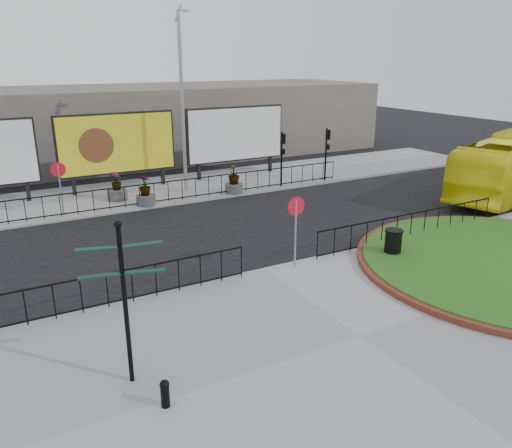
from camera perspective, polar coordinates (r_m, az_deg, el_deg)
ground at (r=17.11m, az=0.86°, el=-5.41°), size 90.00×90.00×0.00m
pavement_near at (r=13.47m, az=11.75°, el=-12.65°), size 30.00×10.00×0.12m
pavement_far at (r=27.59m, az=-11.63°, el=3.71°), size 44.00×6.00×0.12m
brick_edge at (r=19.25m, az=27.13°, el=-4.09°), size 10.40×10.40×0.18m
grass_lawn at (r=19.24m, az=27.14°, el=-4.03°), size 10.00×10.00×0.22m
railing_near_left at (r=14.78m, az=-19.34°, el=-7.72°), size 10.00×0.10×1.10m
railing_near_right at (r=20.48m, az=17.30°, el=-0.17°), size 9.00×0.10×1.10m
railing_far at (r=25.28m, az=-7.68°, el=4.00°), size 18.00×0.10×1.10m
speed_sign_far at (r=23.67m, az=-21.57°, el=4.97°), size 0.64×0.07×2.47m
speed_sign_near at (r=16.61m, az=4.57°, el=0.85°), size 0.64×0.07×2.47m
billboard_mid at (r=27.61m, az=-15.59°, el=8.82°), size 6.20×0.31×4.10m
billboard_right at (r=29.99m, az=-2.35°, el=10.20°), size 6.20×0.31×4.10m
lamp_post at (r=26.34m, az=-8.42°, el=13.74°), size 0.74×0.18×9.23m
signal_pole_a at (r=27.42m, az=3.01°, el=8.34°), size 0.22×0.26×3.00m
signal_pole_b at (r=29.10m, az=8.10°, el=8.78°), size 0.22×0.26×3.00m
building_backdrop at (r=36.67m, az=-16.77°, el=10.82°), size 40.00×10.00×5.00m
fingerpost_sign at (r=10.81m, az=-14.88°, el=-7.11°), size 1.75×0.66×3.75m
bollard at (r=10.88m, az=-10.36°, el=-18.38°), size 0.20×0.20×0.63m
litter_bin at (r=18.39m, az=15.40°, el=-2.17°), size 0.64×0.64×1.05m
bus at (r=29.67m, az=27.26°, el=6.05°), size 11.53×5.99×3.14m
planter_a at (r=25.98m, az=-15.60°, el=3.73°), size 1.00×1.00×1.43m
planter_b at (r=24.69m, az=-12.52°, el=3.39°), size 0.93×0.93×1.48m
planter_c at (r=26.36m, az=-2.56°, el=4.89°), size 0.92×0.92×1.55m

